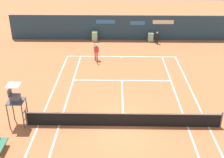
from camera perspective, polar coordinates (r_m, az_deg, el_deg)
ground_plane at (r=18.88m, az=2.17°, el=-8.14°), size 80.00×80.00×0.01m
tennis_net at (r=18.11m, az=2.22°, el=-7.84°), size 12.10×0.10×1.07m
sponsor_back_wall at (r=33.32m, az=1.77°, el=9.93°), size 25.00×1.02×2.79m
umpire_chair at (r=18.59m, az=-18.36°, el=-3.75°), size 1.00×1.00×2.75m
player_on_baseline at (r=27.59m, az=-3.14°, el=5.55°), size 0.50×0.79×1.82m
ball_kid_right_post at (r=32.52m, az=8.80°, el=8.14°), size 0.44×0.20×1.33m
tennis_ball_mid_court at (r=27.29m, az=-0.68°, el=3.27°), size 0.07×0.07×0.07m
tennis_ball_near_service_line at (r=26.25m, az=1.62°, el=2.30°), size 0.07×0.07×0.07m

